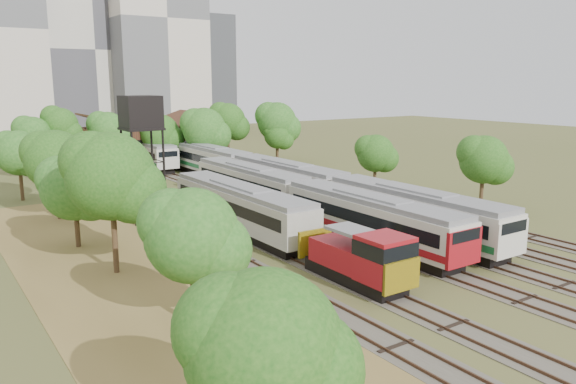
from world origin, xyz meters
TOP-DOWN VIEW (x-y plane):
  - ground at (0.00, 0.00)m, footprint 240.00×240.00m
  - dry_grass_patch at (-18.00, 8.00)m, footprint 14.00×60.00m
  - tracks at (-0.67, 25.00)m, footprint 24.60×80.00m
  - railcar_red_set at (-2.00, 17.34)m, footprint 3.08×34.58m
  - railcar_green_set at (2.00, 25.53)m, footprint 3.16×52.08m
  - railcar_rear at (-2.00, 55.01)m, footprint 3.10×16.08m
  - shunter_locomotive at (-8.00, 2.65)m, footprint 2.70×8.10m
  - old_grey_coach at (-8.00, 17.53)m, footprint 3.09×18.00m
  - water_tower at (-13.01, 25.54)m, footprint 3.14×3.14m
  - rail_pile_near at (8.00, 7.39)m, footprint 0.60×8.97m
  - rail_pile_far at (8.20, 12.28)m, footprint 0.47×7.60m
  - maintenance_shed at (-1.00, 57.98)m, footprint 16.45×11.55m
  - tree_band_left at (-19.81, 16.82)m, footprint 7.60×53.69m
  - tree_band_far at (1.24, 50.23)m, footprint 37.35×10.08m
  - tree_band_right at (14.45, 25.16)m, footprint 5.06×39.38m
  - tower_centre at (2.00, 100.00)m, footprint 20.00×18.00m
  - tower_right at (14.00, 92.00)m, footprint 18.00×16.00m
  - tower_far_right at (34.00, 110.00)m, footprint 12.00×12.00m

SIDE VIEW (x-z plane):
  - ground at x=0.00m, z-range 0.00..0.00m
  - dry_grass_patch at x=-18.00m, z-range 0.00..0.04m
  - tracks at x=-0.67m, z-range -0.05..0.14m
  - rail_pile_far at x=8.20m, z-range 0.00..0.25m
  - rail_pile_near at x=8.00m, z-range 0.00..0.30m
  - shunter_locomotive at x=-8.00m, z-range -0.07..3.46m
  - railcar_red_set at x=-2.00m, z-range 0.11..3.92m
  - railcar_rear at x=-2.00m, z-range 0.11..3.95m
  - railcar_green_set at x=2.00m, z-range 0.11..4.02m
  - old_grey_coach at x=-8.00m, z-range 0.18..4.00m
  - maintenance_shed at x=-1.00m, z-range -0.87..6.70m
  - tree_band_right at x=14.45m, z-range 0.89..8.03m
  - tree_band_left at x=-19.81m, z-range 0.59..9.62m
  - tree_band_far at x=1.24m, z-range 1.33..10.42m
  - water_tower at x=-13.01m, z-range 3.73..14.60m
  - tower_far_right at x=34.00m, z-range 0.00..28.00m
  - tower_centre at x=2.00m, z-range 0.00..36.00m
  - tower_right at x=14.00m, z-range 0.00..48.00m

